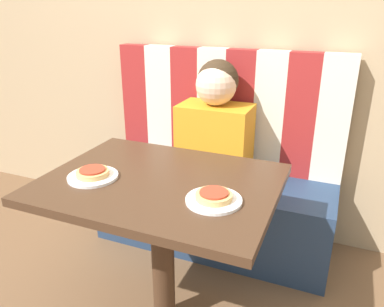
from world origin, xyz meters
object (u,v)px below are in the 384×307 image
at_px(pizza_right, 214,195).
at_px(person, 215,122).
at_px(plate_left, 93,177).
at_px(plate_right, 214,200).
at_px(pizza_left, 93,172).

bearing_deg(pizza_right, person, 108.71).
bearing_deg(pizza_right, plate_left, 180.00).
bearing_deg(plate_right, pizza_left, 180.00).
height_order(plate_right, pizza_right, pizza_right).
relative_size(plate_left, pizza_left, 1.54).
xyz_separation_m(pizza_left, pizza_right, (0.52, 0.00, 0.00)).
height_order(plate_right, pizza_left, pizza_left).
relative_size(person, plate_left, 3.28).
relative_size(person, pizza_right, 5.03).
height_order(plate_left, pizza_right, pizza_right).
distance_m(person, plate_left, 0.81).
bearing_deg(pizza_left, plate_right, 0.00).
height_order(plate_left, pizza_left, pizza_left).
bearing_deg(person, pizza_left, -108.71).
relative_size(person, pizza_left, 5.03).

